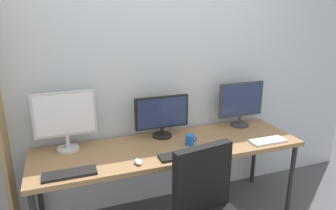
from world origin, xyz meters
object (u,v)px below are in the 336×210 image
at_px(desk, 170,151).
at_px(computer_mouse, 138,162).
at_px(keyboard_left, 70,174).
at_px(keyboard_center, 180,155).
at_px(monitor_center, 162,115).
at_px(monitor_left, 65,118).
at_px(monitor_right, 241,102).
at_px(keyboard_right, 268,141).
at_px(coffee_mug, 190,140).

relative_size(desk, computer_mouse, 23.96).
bearing_deg(keyboard_left, desk, 15.31).
bearing_deg(keyboard_center, monitor_center, 90.00).
bearing_deg(monitor_left, monitor_right, -0.00).
distance_m(monitor_right, keyboard_left, 1.74).
height_order(monitor_center, keyboard_left, monitor_center).
distance_m(keyboard_center, keyboard_right, 0.84).
bearing_deg(keyboard_left, monitor_center, 27.77).
height_order(keyboard_right, computer_mouse, computer_mouse).
relative_size(keyboard_left, coffee_mug, 3.50).
bearing_deg(keyboard_right, monitor_right, 91.30).
bearing_deg(keyboard_right, keyboard_left, 180.00).
bearing_deg(keyboard_right, desk, 164.69).
xyz_separation_m(monitor_center, keyboard_center, (0.00, -0.44, -0.20)).
xyz_separation_m(keyboard_left, coffee_mug, (1.01, 0.18, 0.04)).
relative_size(keyboard_left, keyboard_center, 1.09).
bearing_deg(coffee_mug, keyboard_right, -15.37).
xyz_separation_m(keyboard_center, keyboard_right, (0.84, 0.00, 0.00)).
xyz_separation_m(keyboard_center, coffee_mug, (0.17, 0.18, 0.04)).
relative_size(monitor_left, monitor_right, 1.04).
bearing_deg(keyboard_right, monitor_center, 152.23).
bearing_deg(keyboard_left, keyboard_center, 0.00).
height_order(desk, coffee_mug, coffee_mug).
height_order(monitor_center, computer_mouse, monitor_center).
xyz_separation_m(desk, monitor_right, (0.83, 0.21, 0.30)).
relative_size(desk, coffee_mug, 21.70).
height_order(keyboard_left, coffee_mug, coffee_mug).
bearing_deg(monitor_left, computer_mouse, -42.32).
distance_m(monitor_center, keyboard_center, 0.49).
height_order(monitor_center, coffee_mug, monitor_center).
height_order(desk, monitor_center, monitor_center).
bearing_deg(keyboard_left, monitor_left, 88.70).
relative_size(monitor_left, keyboard_left, 1.34).
xyz_separation_m(desk, keyboard_right, (0.84, -0.23, 0.06)).
height_order(monitor_left, keyboard_right, monitor_left).
distance_m(monitor_left, coffee_mug, 1.06).
distance_m(monitor_center, coffee_mug, 0.35).
xyz_separation_m(desk, monitor_center, (0.00, 0.21, 0.26)).
relative_size(monitor_center, keyboard_right, 1.56).
xyz_separation_m(monitor_right, keyboard_center, (-0.83, -0.44, -0.24)).
relative_size(desk, monitor_center, 4.57).
height_order(desk, keyboard_right, keyboard_right).
bearing_deg(keyboard_center, desk, 90.00).
bearing_deg(monitor_left, monitor_center, -0.00).
relative_size(monitor_center, computer_mouse, 5.25).
bearing_deg(coffee_mug, monitor_center, 123.13).
height_order(monitor_left, keyboard_center, monitor_left).
height_order(monitor_left, coffee_mug, monitor_left).
xyz_separation_m(desk, computer_mouse, (-0.34, -0.23, 0.07)).
bearing_deg(computer_mouse, keyboard_right, 0.06).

